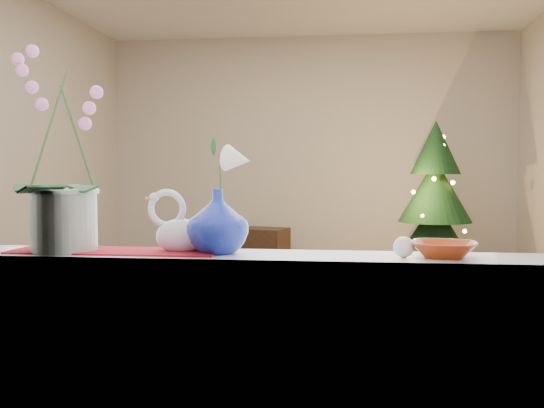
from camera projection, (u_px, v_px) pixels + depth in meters
The scene contains 15 objects.
ground at pixel (290, 336), 4.38m from camera, with size 5.00×5.00×0.00m, color #3C2818.
wall_back at pixel (310, 158), 6.79m from camera, with size 4.50×0.10×2.70m, color beige.
wall_front at pixel (218, 118), 1.83m from camera, with size 4.50×0.10×2.70m, color beige.
window_apron at pixel (222, 408), 1.92m from camera, with size 2.20×0.08×0.88m, color white.
windowsill at pixel (227, 260), 1.98m from camera, with size 2.20×0.26×0.04m, color white.
window_frame at pixel (220, 3), 1.84m from camera, with size 2.22×0.06×1.60m, color white, non-canonical shape.
runner at pixel (115, 251), 2.03m from camera, with size 0.70×0.20×0.01m, color maroon.
orchid_pot at pixel (62, 148), 2.01m from camera, with size 0.24×0.24×0.69m, color silver, non-canonical shape.
swan at pixel (181, 223), 2.01m from camera, with size 0.23×0.11×0.20m, color silver, non-canonical shape.
blue_vase at pixel (218, 216), 1.98m from camera, with size 0.23×0.23×0.24m, color navy.
lily at pixel (217, 151), 1.97m from camera, with size 0.13×0.08×0.18m, color silver, non-canonical shape.
paperweight at pixel (404, 247), 1.89m from camera, with size 0.07×0.07×0.07m, color silver.
amber_dish at pixel (444, 250), 1.90m from camera, with size 0.17×0.17×0.04m, color #9C3614.
xmas_tree at pixel (435, 208), 5.83m from camera, with size 0.92×0.92×1.68m, color black, non-canonical shape.
side_table at pixel (250, 255), 6.52m from camera, with size 0.79×0.39×0.59m, color black.
Camera 1 is at (0.38, -4.31, 1.19)m, focal length 40.00 mm.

